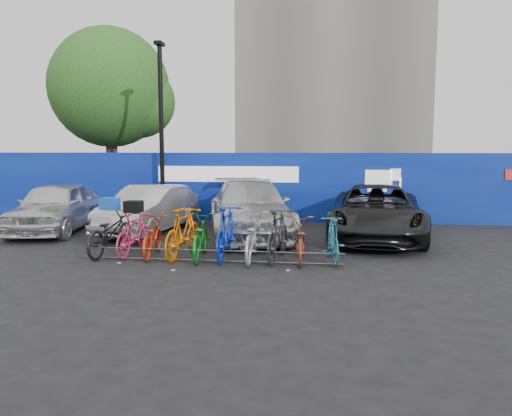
% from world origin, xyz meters
% --- Properties ---
extents(ground, '(100.00, 100.00, 0.00)m').
position_xyz_m(ground, '(0.00, 0.00, 0.00)').
color(ground, black).
rests_on(ground, ground).
extents(hoarding, '(22.00, 0.18, 2.40)m').
position_xyz_m(hoarding, '(0.01, 6.00, 1.20)').
color(hoarding, '#0A1594').
rests_on(hoarding, ground).
extents(tree, '(5.40, 5.20, 7.80)m').
position_xyz_m(tree, '(-6.77, 10.06, 5.07)').
color(tree, '#382314').
rests_on(tree, ground).
extents(lamppost, '(0.25, 0.50, 6.11)m').
position_xyz_m(lamppost, '(-3.20, 5.40, 3.27)').
color(lamppost, black).
rests_on(lamppost, ground).
extents(bike_rack, '(5.60, 0.03, 0.30)m').
position_xyz_m(bike_rack, '(-0.00, -0.60, 0.16)').
color(bike_rack, '#595B60').
rests_on(bike_rack, ground).
extents(car_0, '(2.48, 4.73, 1.53)m').
position_xyz_m(car_0, '(-5.82, 2.92, 0.77)').
color(car_0, silver).
rests_on(car_0, ground).
extents(car_1, '(2.12, 4.53, 1.44)m').
position_xyz_m(car_1, '(-2.87, 3.08, 0.72)').
color(car_1, '#AEAEB3').
rests_on(car_1, ground).
extents(car_2, '(3.46, 5.89, 1.60)m').
position_xyz_m(car_2, '(0.18, 3.11, 0.80)').
color(car_2, silver).
rests_on(car_2, ground).
extents(car_3, '(3.01, 5.67, 1.52)m').
position_xyz_m(car_3, '(3.84, 2.98, 0.76)').
color(car_3, black).
rests_on(car_3, ground).
extents(bike_0, '(0.94, 2.14, 1.09)m').
position_xyz_m(bike_0, '(-2.75, -0.06, 0.54)').
color(bike_0, black).
rests_on(bike_0, ground).
extents(bike_1, '(0.69, 1.77, 1.03)m').
position_xyz_m(bike_1, '(-2.16, -0.03, 0.52)').
color(bike_1, '#C9325F').
rests_on(bike_1, ground).
extents(bike_2, '(0.81, 1.83, 0.93)m').
position_xyz_m(bike_2, '(-1.70, -0.12, 0.47)').
color(bike_2, red).
rests_on(bike_2, ground).
extents(bike_3, '(0.84, 2.01, 1.17)m').
position_xyz_m(bike_3, '(-0.93, -0.12, 0.58)').
color(bike_3, orange).
rests_on(bike_3, ground).
extents(bike_4, '(0.86, 1.98, 1.01)m').
position_xyz_m(bike_4, '(-0.51, -0.22, 0.51)').
color(bike_4, '#136E1D').
rests_on(bike_4, ground).
extents(bike_5, '(0.63, 2.06, 1.23)m').
position_xyz_m(bike_5, '(0.10, -0.13, 0.62)').
color(bike_5, '#0A28B9').
rests_on(bike_5, ground).
extents(bike_6, '(0.74, 2.04, 1.07)m').
position_xyz_m(bike_6, '(0.70, -0.20, 0.53)').
color(bike_6, '#9FA1A6').
rests_on(bike_6, ground).
extents(bike_7, '(0.83, 2.02, 1.18)m').
position_xyz_m(bike_7, '(1.30, -0.15, 0.59)').
color(bike_7, '#262729').
rests_on(bike_7, ground).
extents(bike_8, '(0.72, 1.87, 0.97)m').
position_xyz_m(bike_8, '(1.80, -0.19, 0.48)').
color(bike_8, brown).
rests_on(bike_8, ground).
extents(bike_9, '(0.65, 1.74, 1.02)m').
position_xyz_m(bike_9, '(2.54, -0.18, 0.51)').
color(bike_9, '#216D7C').
rests_on(bike_9, ground).
extents(cargo_crate, '(0.48, 0.42, 0.29)m').
position_xyz_m(cargo_crate, '(-2.75, -0.06, 1.23)').
color(cargo_crate, blue).
rests_on(cargo_crate, bike_0).
extents(cargo_topcase, '(0.41, 0.37, 0.28)m').
position_xyz_m(cargo_topcase, '(-2.16, -0.03, 1.17)').
color(cargo_topcase, black).
rests_on(cargo_topcase, bike_1).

